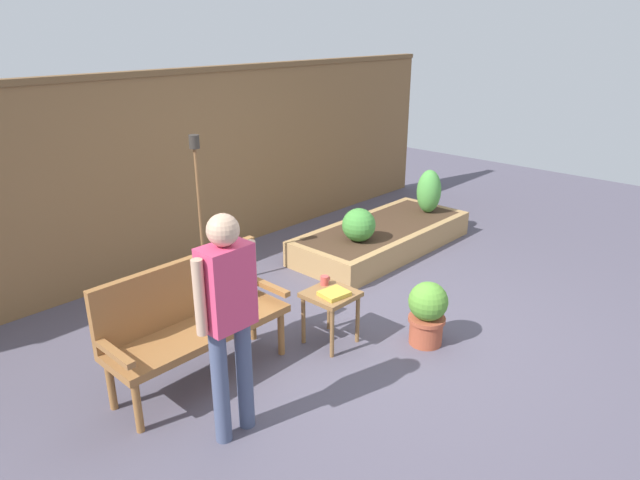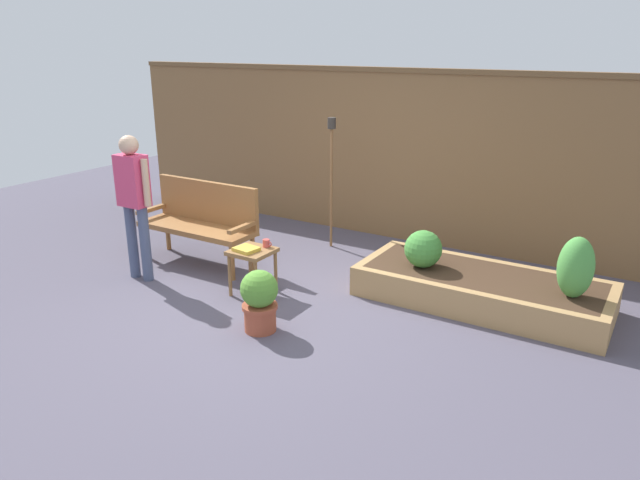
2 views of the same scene
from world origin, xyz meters
name	(u,v)px [view 1 (image 1 of 2)]	position (x,y,z in m)	size (l,w,h in m)	color
ground_plane	(370,331)	(0.00, 0.00, 0.00)	(14.00, 14.00, 0.00)	#514C5B
fence_back	(191,166)	(0.00, 2.60, 1.09)	(8.40, 0.14, 2.16)	brown
garden_bench	(192,313)	(-1.46, 0.59, 0.54)	(1.44, 0.48, 0.94)	#936033
side_table	(331,301)	(-0.38, 0.13, 0.40)	(0.40, 0.40, 0.48)	olive
cup_on_table	(325,280)	(-0.30, 0.27, 0.52)	(0.10, 0.07, 0.08)	#CC4C47
book_on_table	(334,294)	(-0.40, 0.07, 0.50)	(0.22, 0.19, 0.04)	gold
potted_boxwood	(427,312)	(0.17, -0.48, 0.30)	(0.34, 0.34, 0.57)	#A84C33
raised_planter_bed	(382,237)	(1.67, 1.13, 0.15)	(2.40, 1.00, 0.30)	#AD8451
shrub_near_bench	(359,225)	(1.09, 1.03, 0.49)	(0.38, 0.38, 0.38)	brown
shrub_far_corner	(429,191)	(2.51, 1.03, 0.58)	(0.31, 0.31, 0.56)	brown
tiki_torch	(198,185)	(-0.46, 1.83, 1.11)	(0.10, 0.10, 1.61)	brown
person_by_bench	(228,310)	(-1.68, -0.17, 0.93)	(0.47, 0.20, 1.56)	#475170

